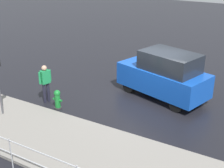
% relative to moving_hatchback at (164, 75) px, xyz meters
% --- Properties ---
extents(ground_plane, '(60.00, 60.00, 0.00)m').
position_rel_moving_hatchback_xyz_m(ground_plane, '(0.44, 0.84, -1.03)').
color(ground_plane, black).
extents(kerb_strip, '(24.00, 3.20, 0.04)m').
position_rel_moving_hatchback_xyz_m(kerb_strip, '(0.44, 5.04, -1.01)').
color(kerb_strip, gray).
rests_on(kerb_strip, ground).
extents(moving_hatchback, '(4.22, 2.73, 2.06)m').
position_rel_moving_hatchback_xyz_m(moving_hatchback, '(0.00, 0.00, 0.00)').
color(moving_hatchback, blue).
rests_on(moving_hatchback, ground).
extents(fire_hydrant, '(0.42, 0.31, 0.80)m').
position_rel_moving_hatchback_xyz_m(fire_hydrant, '(3.26, 3.18, -0.63)').
color(fire_hydrant, '#197A2D').
rests_on(fire_hydrant, ground).
extents(pedestrian, '(0.34, 0.55, 1.62)m').
position_rel_moving_hatchback_xyz_m(pedestrian, '(4.06, 2.93, -0.07)').
color(pedestrian, '#1E8C4C').
rests_on(pedestrian, ground).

